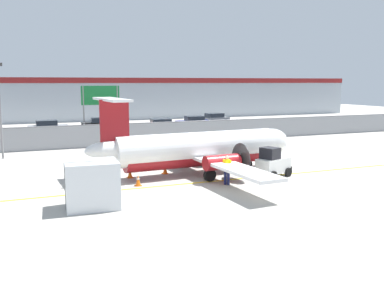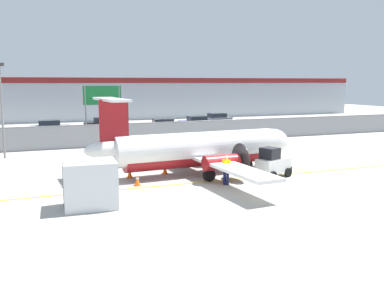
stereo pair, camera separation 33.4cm
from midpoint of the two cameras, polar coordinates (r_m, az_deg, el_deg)
name	(u,v)px [view 1 (the left image)]	position (r m, az deg, el deg)	size (l,w,h in m)	color
ground_plane	(219,181)	(25.65, 3.24, -4.90)	(140.00, 140.00, 0.01)	#ADA89E
perimeter_fence	(145,133)	(40.31, -6.47, 1.48)	(98.00, 0.10, 2.10)	gray
parking_lot_strip	(119,131)	(51.53, -9.88, 1.70)	(98.00, 17.00, 0.12)	#38383A
background_building	(93,99)	(69.45, -13.19, 5.92)	(91.00, 8.10, 6.50)	#A8B2BC
commuter_airplane	(201,149)	(27.33, 0.90, -0.66)	(14.11, 16.07, 4.92)	white
baggage_tug	(273,163)	(26.88, 10.37, -2.56)	(2.57, 2.00, 1.88)	silver
ground_crew_worker	(227,168)	(24.53, 4.29, -3.25)	(0.47, 0.50, 1.70)	#191E4C
cargo_container	(92,185)	(20.61, -13.65, -5.27)	(2.52, 2.14, 2.20)	silver
traffic_cone_near_left	(130,173)	(26.62, -8.63, -3.82)	(0.36, 0.36, 0.64)	orange
traffic_cone_near_right	(138,180)	(24.51, -7.58, -4.84)	(0.36, 0.36, 0.64)	orange
traffic_cone_far_left	(165,169)	(27.52, -3.95, -3.34)	(0.36, 0.36, 0.64)	orange
parked_car_1	(48,128)	(49.56, -18.86, 2.09)	(4.22, 2.03, 1.58)	gray
parked_car_2	(100,124)	(51.72, -12.37, 2.58)	(4.33, 2.27, 1.58)	black
parked_car_3	(160,126)	(48.82, -4.50, 2.42)	(4.30, 2.21, 1.58)	red
parked_car_4	(194,123)	(52.66, 0.05, 2.87)	(4.25, 2.11, 1.58)	navy
parked_car_5	(214,119)	(57.52, 2.75, 3.32)	(4.39, 2.45, 1.58)	gray
apron_light_pole	(0,103)	(35.66, -24.52, 5.05)	(0.70, 0.30, 7.27)	slate
highway_sign	(101,100)	(41.64, -12.33, 5.73)	(3.60, 0.14, 5.50)	slate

